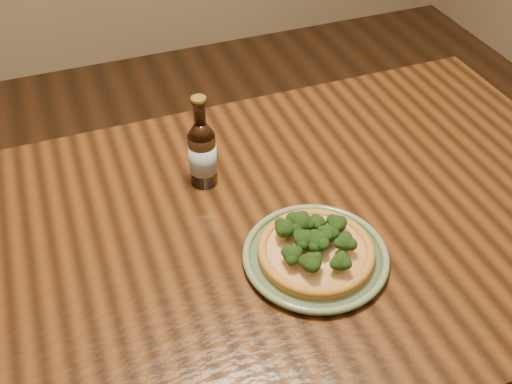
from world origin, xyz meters
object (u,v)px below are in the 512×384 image
object	(u,v)px
table	(245,265)
beer_bottle	(202,153)
plate	(315,256)
pizza	(316,248)

from	to	relation	value
table	beer_bottle	xyz separation A→B (m)	(-0.03, 0.18, 0.17)
beer_bottle	plate	bearing A→B (deg)	-74.15
pizza	beer_bottle	xyz separation A→B (m)	(-0.13, 0.29, 0.05)
table	pizza	xyz separation A→B (m)	(0.10, -0.11, 0.12)
table	beer_bottle	size ratio (longest dim) A/B	7.53
table	pizza	world-z (taller)	pizza
table	pizza	size ratio (longest dim) A/B	7.37
pizza	beer_bottle	world-z (taller)	beer_bottle
pizza	plate	bearing A→B (deg)	-46.76
pizza	table	bearing A→B (deg)	131.96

